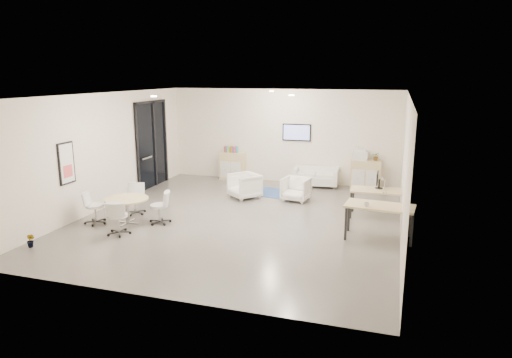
{
  "coord_description": "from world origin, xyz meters",
  "views": [
    {
      "loc": [
        3.76,
        -10.75,
        3.7
      ],
      "look_at": [
        0.31,
        0.4,
        1.0
      ],
      "focal_mm": 32.0,
      "sensor_mm": 36.0,
      "label": 1
    }
  ],
  "objects_px": {
    "desk_rear": "(378,193)",
    "round_table": "(127,202)",
    "desk_front": "(380,209)",
    "sideboard_right": "(366,175)",
    "sideboard_left": "(232,166)",
    "loveseat": "(316,177)",
    "armchair_right": "(296,188)",
    "armchair_left": "(244,185)"
  },
  "relations": [
    {
      "from": "loveseat",
      "to": "round_table",
      "type": "xyz_separation_m",
      "value": [
        -3.87,
        -5.31,
        0.27
      ]
    },
    {
      "from": "armchair_left",
      "to": "armchair_right",
      "type": "height_order",
      "value": "armchair_left"
    },
    {
      "from": "desk_front",
      "to": "round_table",
      "type": "relative_size",
      "value": 1.48
    },
    {
      "from": "sideboard_right",
      "to": "desk_front",
      "type": "distance_m",
      "value": 4.72
    },
    {
      "from": "loveseat",
      "to": "round_table",
      "type": "bearing_deg",
      "value": -129.7
    },
    {
      "from": "loveseat",
      "to": "armchair_left",
      "type": "relative_size",
      "value": 1.83
    },
    {
      "from": "desk_front",
      "to": "sideboard_right",
      "type": "bearing_deg",
      "value": 103.26
    },
    {
      "from": "sideboard_left",
      "to": "loveseat",
      "type": "distance_m",
      "value": 3.04
    },
    {
      "from": "armchair_right",
      "to": "sideboard_right",
      "type": "bearing_deg",
      "value": 55.36
    },
    {
      "from": "desk_rear",
      "to": "round_table",
      "type": "xyz_separation_m",
      "value": [
        -6.02,
        -2.4,
        -0.1
      ]
    },
    {
      "from": "sideboard_right",
      "to": "desk_rear",
      "type": "xyz_separation_m",
      "value": [
        0.53,
        -3.03,
        0.19
      ]
    },
    {
      "from": "loveseat",
      "to": "armchair_right",
      "type": "distance_m",
      "value": 1.98
    },
    {
      "from": "sideboard_right",
      "to": "loveseat",
      "type": "xyz_separation_m",
      "value": [
        -1.62,
        -0.12,
        -0.18
      ]
    },
    {
      "from": "armchair_left",
      "to": "round_table",
      "type": "xyz_separation_m",
      "value": [
        -2.05,
        -3.18,
        0.15
      ]
    },
    {
      "from": "loveseat",
      "to": "desk_rear",
      "type": "relative_size",
      "value": 1.04
    },
    {
      "from": "sideboard_right",
      "to": "armchair_left",
      "type": "height_order",
      "value": "sideboard_right"
    },
    {
      "from": "desk_front",
      "to": "round_table",
      "type": "bearing_deg",
      "value": -167.34
    },
    {
      "from": "armchair_right",
      "to": "desk_front",
      "type": "distance_m",
      "value": 3.62
    },
    {
      "from": "desk_front",
      "to": "armchair_right",
      "type": "bearing_deg",
      "value": 139.54
    },
    {
      "from": "round_table",
      "to": "desk_rear",
      "type": "bearing_deg",
      "value": 21.75
    },
    {
      "from": "armchair_right",
      "to": "desk_rear",
      "type": "bearing_deg",
      "value": -14.19
    },
    {
      "from": "loveseat",
      "to": "desk_front",
      "type": "relative_size",
      "value": 0.96
    },
    {
      "from": "sideboard_left",
      "to": "armchair_right",
      "type": "bearing_deg",
      "value": -36.91
    },
    {
      "from": "sideboard_left",
      "to": "armchair_right",
      "type": "distance_m",
      "value": 3.48
    },
    {
      "from": "sideboard_right",
      "to": "desk_front",
      "type": "relative_size",
      "value": 0.6
    },
    {
      "from": "desk_front",
      "to": "round_table",
      "type": "distance_m",
      "value": 6.16
    },
    {
      "from": "armchair_left",
      "to": "desk_front",
      "type": "distance_m",
      "value": 4.74
    },
    {
      "from": "desk_rear",
      "to": "sideboard_right",
      "type": "bearing_deg",
      "value": 97.48
    },
    {
      "from": "sideboard_left",
      "to": "armchair_left",
      "type": "height_order",
      "value": "sideboard_left"
    },
    {
      "from": "sideboard_right",
      "to": "desk_front",
      "type": "xyz_separation_m",
      "value": [
        0.63,
        -4.68,
        0.23
      ]
    },
    {
      "from": "desk_rear",
      "to": "sideboard_left",
      "type": "bearing_deg",
      "value": 147.21
    },
    {
      "from": "armchair_left",
      "to": "desk_front",
      "type": "relative_size",
      "value": 0.52
    },
    {
      "from": "loveseat",
      "to": "desk_front",
      "type": "height_order",
      "value": "desk_front"
    },
    {
      "from": "desk_front",
      "to": "sideboard_left",
      "type": "bearing_deg",
      "value": 144.05
    },
    {
      "from": "round_table",
      "to": "desk_front",
      "type": "bearing_deg",
      "value": 7.02
    },
    {
      "from": "armchair_left",
      "to": "desk_front",
      "type": "xyz_separation_m",
      "value": [
        4.07,
        -2.43,
        0.3
      ]
    },
    {
      "from": "sideboard_right",
      "to": "desk_rear",
      "type": "bearing_deg",
      "value": -80.12
    },
    {
      "from": "sideboard_right",
      "to": "desk_rear",
      "type": "relative_size",
      "value": 0.66
    },
    {
      "from": "sideboard_left",
      "to": "desk_front",
      "type": "xyz_separation_m",
      "value": [
        5.28,
        -4.68,
        0.23
      ]
    },
    {
      "from": "loveseat",
      "to": "round_table",
      "type": "relative_size",
      "value": 1.41
    },
    {
      "from": "sideboard_right",
      "to": "loveseat",
      "type": "distance_m",
      "value": 1.64
    },
    {
      "from": "sideboard_left",
      "to": "sideboard_right",
      "type": "height_order",
      "value": "sideboard_left"
    }
  ]
}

